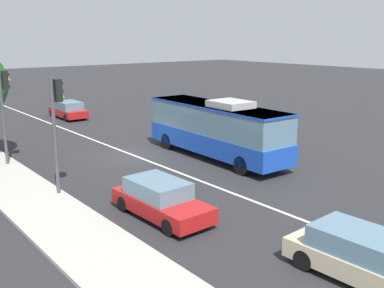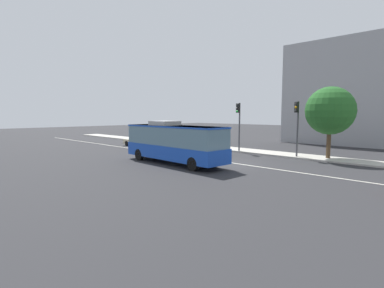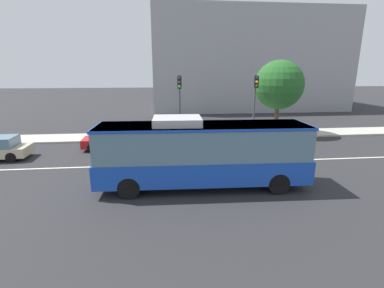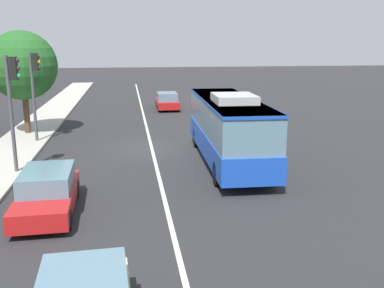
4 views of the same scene
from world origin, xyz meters
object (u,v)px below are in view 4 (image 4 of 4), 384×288
object	(u,v)px
transit_bus	(228,126)
traffic_light_mid_block	(35,81)
sedan_red_ahead	(47,192)
sedan_red	(167,101)
traffic_light_near_corner	(13,94)
street_tree_kerbside_left	(22,66)

from	to	relation	value
transit_bus	traffic_light_mid_block	size ratio (longest dim) A/B	1.94
transit_bus	sedan_red_ahead	size ratio (longest dim) A/B	2.21
transit_bus	sedan_red	bearing A→B (deg)	6.10
transit_bus	traffic_light_near_corner	xyz separation A→B (m)	(-0.48, 9.58, 1.75)
sedan_red_ahead	traffic_light_near_corner	world-z (taller)	traffic_light_near_corner
sedan_red	sedan_red_ahead	bearing A→B (deg)	165.19
traffic_light_near_corner	street_tree_kerbside_left	size ratio (longest dim) A/B	0.81
transit_bus	traffic_light_near_corner	size ratio (longest dim) A/B	1.94
transit_bus	traffic_light_near_corner	bearing A→B (deg)	94.71
sedan_red	traffic_light_mid_block	bearing A→B (deg)	144.66
transit_bus	sedan_red_ahead	bearing A→B (deg)	126.60
traffic_light_mid_block	street_tree_kerbside_left	bearing A→B (deg)	118.23
traffic_light_near_corner	transit_bus	bearing A→B (deg)	5.03
sedan_red	sedan_red_ahead	distance (m)	23.74
sedan_red_ahead	street_tree_kerbside_left	size ratio (longest dim) A/B	0.71
sedan_red	traffic_light_near_corner	bearing A→B (deg)	155.96
traffic_light_mid_block	street_tree_kerbside_left	world-z (taller)	street_tree_kerbside_left
sedan_red_ahead	street_tree_kerbside_left	world-z (taller)	street_tree_kerbside_left
sedan_red	street_tree_kerbside_left	world-z (taller)	street_tree_kerbside_left
traffic_light_mid_block	sedan_red_ahead	bearing A→B (deg)	-75.03
sedan_red	sedan_red_ahead	world-z (taller)	same
traffic_light_near_corner	traffic_light_mid_block	world-z (taller)	same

